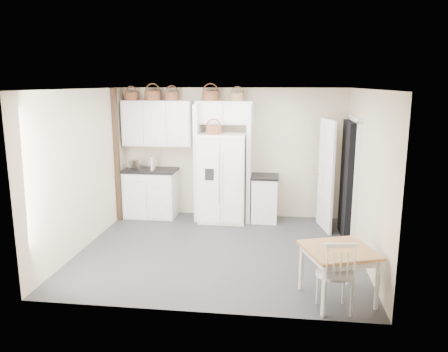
# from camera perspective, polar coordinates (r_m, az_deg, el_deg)

# --- Properties ---
(floor) EXTENTS (4.50, 4.50, 0.00)m
(floor) POSITION_cam_1_polar(r_m,az_deg,el_deg) (7.28, -0.59, -9.64)
(floor) COLOR #2F2E34
(floor) RESTS_ON ground
(ceiling) EXTENTS (4.50, 4.50, 0.00)m
(ceiling) POSITION_cam_1_polar(r_m,az_deg,el_deg) (6.76, -0.64, 11.30)
(ceiling) COLOR white
(ceiling) RESTS_ON wall_back
(wall_back) EXTENTS (4.50, 0.00, 4.50)m
(wall_back) POSITION_cam_1_polar(r_m,az_deg,el_deg) (8.86, 1.15, 3.03)
(wall_back) COLOR #BEAB95
(wall_back) RESTS_ON floor
(wall_left) EXTENTS (0.00, 4.00, 4.00)m
(wall_left) POSITION_cam_1_polar(r_m,az_deg,el_deg) (7.54, -17.81, 0.85)
(wall_left) COLOR #BEAB95
(wall_left) RESTS_ON floor
(wall_right) EXTENTS (0.00, 4.00, 4.00)m
(wall_right) POSITION_cam_1_polar(r_m,az_deg,el_deg) (6.97, 18.04, -0.05)
(wall_right) COLOR #BEAB95
(wall_right) RESTS_ON floor
(refrigerator) EXTENTS (0.90, 0.72, 1.74)m
(refrigerator) POSITION_cam_1_polar(r_m,az_deg,el_deg) (8.57, -0.14, -0.22)
(refrigerator) COLOR white
(refrigerator) RESTS_ON floor
(base_cab_left) EXTENTS (1.02, 0.64, 0.94)m
(base_cab_left) POSITION_cam_1_polar(r_m,az_deg,el_deg) (9.06, -9.46, -2.29)
(base_cab_left) COLOR white
(base_cab_left) RESTS_ON floor
(base_cab_right) EXTENTS (0.50, 0.59, 0.87)m
(base_cab_right) POSITION_cam_1_polar(r_m,az_deg,el_deg) (8.70, 5.32, -3.01)
(base_cab_right) COLOR white
(base_cab_right) RESTS_ON floor
(dining_table) EXTENTS (1.03, 1.03, 0.68)m
(dining_table) POSITION_cam_1_polar(r_m,az_deg,el_deg) (5.80, 14.61, -12.27)
(dining_table) COLOR #A76937
(dining_table) RESTS_ON floor
(windsor_chair) EXTENTS (0.52, 0.49, 0.94)m
(windsor_chair) POSITION_cam_1_polar(r_m,az_deg,el_deg) (5.47, 14.32, -12.27)
(windsor_chair) COLOR white
(windsor_chair) RESTS_ON floor
(counter_left) EXTENTS (1.06, 0.69, 0.04)m
(counter_left) POSITION_cam_1_polar(r_m,az_deg,el_deg) (8.95, -9.57, 0.77)
(counter_left) COLOR black
(counter_left) RESTS_ON base_cab_left
(counter_right) EXTENTS (0.54, 0.63, 0.04)m
(counter_right) POSITION_cam_1_polar(r_m,az_deg,el_deg) (8.59, 5.38, -0.08)
(counter_right) COLOR black
(counter_right) RESTS_ON base_cab_right
(toaster) EXTENTS (0.28, 0.21, 0.17)m
(toaster) POSITION_cam_1_polar(r_m,az_deg,el_deg) (8.99, -11.49, 1.44)
(toaster) COLOR silver
(toaster) RESTS_ON counter_left
(cookbook_red) EXTENTS (0.07, 0.18, 0.26)m
(cookbook_red) POSITION_cam_1_polar(r_m,az_deg,el_deg) (8.83, -9.40, 1.64)
(cookbook_red) COLOR maroon
(cookbook_red) RESTS_ON counter_left
(cookbook_cream) EXTENTS (0.04, 0.18, 0.27)m
(cookbook_cream) POSITION_cam_1_polar(r_m,az_deg,el_deg) (8.82, -9.29, 1.64)
(cookbook_cream) COLOR beige
(cookbook_cream) RESTS_ON counter_left
(basket_upper_a) EXTENTS (0.28, 0.28, 0.16)m
(basket_upper_a) POSITION_cam_1_polar(r_m,az_deg,el_deg) (9.02, -11.99, 10.14)
(basket_upper_a) COLOR #5B1D17
(basket_upper_a) RESTS_ON upper_cabinet
(basket_upper_b) EXTENTS (0.32, 0.32, 0.19)m
(basket_upper_b) POSITION_cam_1_polar(r_m,az_deg,el_deg) (8.89, -9.28, 10.33)
(basket_upper_b) COLOR #5B1D17
(basket_upper_b) RESTS_ON upper_cabinet
(basket_upper_c) EXTENTS (0.29, 0.29, 0.16)m
(basket_upper_c) POSITION_cam_1_polar(r_m,az_deg,el_deg) (8.79, -6.83, 10.30)
(basket_upper_c) COLOR #5B1D17
(basket_upper_c) RESTS_ON upper_cabinet
(basket_bridge_a) EXTENTS (0.33, 0.33, 0.19)m
(basket_bridge_a) POSITION_cam_1_polar(r_m,az_deg,el_deg) (8.64, -1.77, 10.42)
(basket_bridge_a) COLOR #5B1D17
(basket_bridge_a) RESTS_ON bridge_cabinet
(basket_bridge_b) EXTENTS (0.27, 0.27, 0.15)m
(basket_bridge_b) POSITION_cam_1_polar(r_m,az_deg,el_deg) (8.57, 1.76, 10.30)
(basket_bridge_b) COLOR brown
(basket_bridge_b) RESTS_ON bridge_cabinet
(basket_fridge_a) EXTENTS (0.30, 0.30, 0.16)m
(basket_fridge_a) POSITION_cam_1_polar(r_m,az_deg,el_deg) (8.34, -1.37, 6.04)
(basket_fridge_a) COLOR #5B1D17
(basket_fridge_a) RESTS_ON refrigerator
(upper_cabinet) EXTENTS (1.40, 0.34, 0.90)m
(upper_cabinet) POSITION_cam_1_polar(r_m,az_deg,el_deg) (8.90, -8.67, 6.83)
(upper_cabinet) COLOR white
(upper_cabinet) RESTS_ON wall_back
(bridge_cabinet) EXTENTS (1.12, 0.34, 0.45)m
(bridge_cabinet) POSITION_cam_1_polar(r_m,az_deg,el_deg) (8.61, 0.05, 8.30)
(bridge_cabinet) COLOR white
(bridge_cabinet) RESTS_ON wall_back
(fridge_panel_left) EXTENTS (0.08, 0.60, 2.30)m
(fridge_panel_left) POSITION_cam_1_polar(r_m,az_deg,el_deg) (8.68, -3.40, 1.82)
(fridge_panel_left) COLOR white
(fridge_panel_left) RESTS_ON floor
(fridge_panel_right) EXTENTS (0.08, 0.60, 2.30)m
(fridge_panel_right) POSITION_cam_1_polar(r_m,az_deg,el_deg) (8.56, 3.33, 1.67)
(fridge_panel_right) COLOR white
(fridge_panel_right) RESTS_ON floor
(trim_post) EXTENTS (0.09, 0.09, 2.60)m
(trim_post) POSITION_cam_1_polar(r_m,az_deg,el_deg) (8.74, -13.82, 2.56)
(trim_post) COLOR black
(trim_post) RESTS_ON floor
(doorway_void) EXTENTS (0.18, 0.85, 2.05)m
(doorway_void) POSITION_cam_1_polar(r_m,az_deg,el_deg) (7.97, 15.98, -0.47)
(doorway_void) COLOR black
(doorway_void) RESTS_ON floor
(door_slab) EXTENTS (0.21, 0.79, 2.05)m
(door_slab) POSITION_cam_1_polar(r_m,az_deg,el_deg) (8.25, 13.17, 0.09)
(door_slab) COLOR white
(door_slab) RESTS_ON floor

